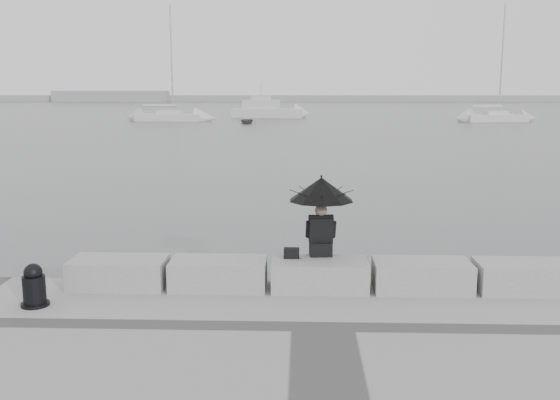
{
  "coord_description": "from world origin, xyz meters",
  "views": [
    {
      "loc": [
        -0.32,
        -10.51,
        3.86
      ],
      "look_at": [
        -0.79,
        3.0,
        1.39
      ],
      "focal_mm": 40.0,
      "sensor_mm": 36.0,
      "label": 1
    }
  ],
  "objects_px": {
    "mooring_bollard": "(34,288)",
    "motor_cruiser": "(268,110)",
    "sailboat_right": "(495,117)",
    "dinghy": "(247,121)",
    "seated_person": "(321,198)",
    "sailboat_left": "(169,116)"
  },
  "relations": [
    {
      "from": "sailboat_left",
      "to": "motor_cruiser",
      "type": "xyz_separation_m",
      "value": [
        10.81,
        8.61,
        0.37
      ]
    },
    {
      "from": "sailboat_right",
      "to": "seated_person",
      "type": "bearing_deg",
      "value": -121.22
    },
    {
      "from": "sailboat_right",
      "to": "sailboat_left",
      "type": "bearing_deg",
      "value": 168.35
    },
    {
      "from": "mooring_bollard",
      "to": "sailboat_left",
      "type": "xyz_separation_m",
      "value": [
        -10.98,
        61.91,
        -0.26
      ]
    },
    {
      "from": "sailboat_right",
      "to": "motor_cruiser",
      "type": "distance_m",
      "value": 27.28
    },
    {
      "from": "motor_cruiser",
      "to": "sailboat_right",
      "type": "bearing_deg",
      "value": -8.85
    },
    {
      "from": "seated_person",
      "to": "motor_cruiser",
      "type": "bearing_deg",
      "value": 88.85
    },
    {
      "from": "dinghy",
      "to": "seated_person",
      "type": "bearing_deg",
      "value": -86.52
    },
    {
      "from": "seated_person",
      "to": "sailboat_left",
      "type": "xyz_separation_m",
      "value": [
        -15.43,
        60.59,
        -1.46
      ]
    },
    {
      "from": "motor_cruiser",
      "to": "mooring_bollard",
      "type": "bearing_deg",
      "value": -80.66
    },
    {
      "from": "sailboat_right",
      "to": "dinghy",
      "type": "relative_size",
      "value": 4.19
    },
    {
      "from": "sailboat_right",
      "to": "dinghy",
      "type": "height_order",
      "value": "sailboat_right"
    },
    {
      "from": "motor_cruiser",
      "to": "dinghy",
      "type": "relative_size",
      "value": 3.0
    },
    {
      "from": "seated_person",
      "to": "mooring_bollard",
      "type": "relative_size",
      "value": 2.04
    },
    {
      "from": "seated_person",
      "to": "mooring_bollard",
      "type": "bearing_deg",
      "value": -168.41
    },
    {
      "from": "mooring_bollard",
      "to": "motor_cruiser",
      "type": "xyz_separation_m",
      "value": [
        -0.17,
        70.52,
        0.1
      ]
    },
    {
      "from": "mooring_bollard",
      "to": "dinghy",
      "type": "xyz_separation_m",
      "value": [
        -1.76,
        57.57,
        -0.53
      ]
    },
    {
      "from": "sailboat_right",
      "to": "dinghy",
      "type": "distance_m",
      "value": 27.89
    },
    {
      "from": "sailboat_left",
      "to": "dinghy",
      "type": "bearing_deg",
      "value": -19.88
    },
    {
      "from": "motor_cruiser",
      "to": "dinghy",
      "type": "height_order",
      "value": "motor_cruiser"
    },
    {
      "from": "seated_person",
      "to": "sailboat_left",
      "type": "bearing_deg",
      "value": 99.32
    },
    {
      "from": "sailboat_left",
      "to": "motor_cruiser",
      "type": "relative_size",
      "value": 1.4
    }
  ]
}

